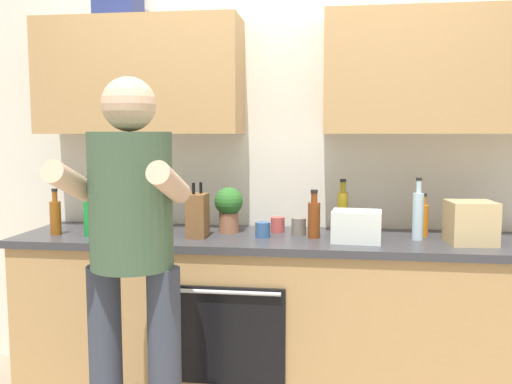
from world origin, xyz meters
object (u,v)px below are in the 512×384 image
mixing_bowl (139,226)px  bottle_soy (99,204)px  bottle_juice (423,219)px  bottle_soda (89,211)px  bottle_water (418,214)px  bottle_oil (343,210)px  bottle_syrup (55,216)px  grocery_bag_produce (357,226)px  cup_tea (263,230)px  cup_stoneware (299,227)px  potted_herb (229,207)px  bottle_vinegar (314,218)px  cup_ceramic (278,225)px  knife_block (198,215)px  person_standing (132,245)px  grocery_bag_bread (471,223)px

mixing_bowl → bottle_soy: bearing=147.9°
bottle_juice → mixing_bowl: 1.54m
bottle_soda → bottle_water: bearing=4.3°
bottle_oil → bottle_soy: 1.42m
bottle_syrup → grocery_bag_produce: 1.62m
bottle_soy → cup_tea: 1.01m
cup_stoneware → potted_herb: bearing=176.9°
bottle_soda → bottle_vinegar: (1.20, 0.11, -0.03)m
cup_ceramic → knife_block: size_ratio=0.29×
bottle_soy → mixing_bowl: bearing=-32.1°
bottle_soy → knife_block: bottle_soy is taller
bottle_oil → bottle_water: size_ratio=0.93×
bottle_syrup → bottle_soda: bearing=-3.1°
person_standing → cup_stoneware: (0.64, 0.83, -0.05)m
person_standing → cup_stoneware: bearing=52.4°
bottle_oil → bottle_juice: size_ratio=1.29×
cup_ceramic → grocery_bag_bread: bearing=-11.4°
bottle_juice → bottle_soy: bearing=179.3°
mixing_bowl → bottle_water: bearing=2.7°
bottle_water → cup_stoneware: 0.63m
bottle_syrup → bottle_juice: bottle_syrup is taller
grocery_bag_bread → potted_herb: bearing=173.5°
bottle_syrup → bottle_vinegar: bottle_vinegar is taller
cup_tea → mixing_bowl: size_ratio=0.27×
mixing_bowl → potted_herb: size_ratio=1.16×
bottle_oil → potted_herb: bearing=-173.1°
cup_tea → bottle_water: bearing=2.7°
mixing_bowl → grocery_bag_produce: 1.17m
bottle_oil → cup_ceramic: 0.37m
person_standing → mixing_bowl: person_standing is taller
bottle_soy → grocery_bag_bread: bottle_soy is taller
cup_ceramic → mixing_bowl: bearing=-165.0°
bottle_soy → knife_block: size_ratio=1.11×
bottle_soy → bottle_vinegar: bearing=-6.8°
bottle_soda → knife_block: bottle_soda is taller
cup_ceramic → mixing_bowl: size_ratio=0.28×
person_standing → mixing_bowl: bearing=107.6°
bottle_vinegar → grocery_bag_produce: size_ratio=1.04×
bottle_oil → mixing_bowl: size_ratio=1.02×
bottle_oil → grocery_bag_produce: 0.26m
bottle_juice → cup_ceramic: bottle_juice is taller
cup_stoneware → bottle_soy: bearing=176.3°
bottle_vinegar → cup_ceramic: bearing=143.8°
bottle_soda → knife_block: bearing=4.6°
cup_tea → grocery_bag_produce: bearing=-6.4°
bottle_vinegar → cup_tea: 0.28m
bottle_soda → grocery_bag_produce: bottle_soda is taller
grocery_bag_produce → cup_ceramic: bearing=152.5°
person_standing → bottle_oil: size_ratio=5.58×
bottle_soda → bottle_vinegar: bottle_soda is taller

